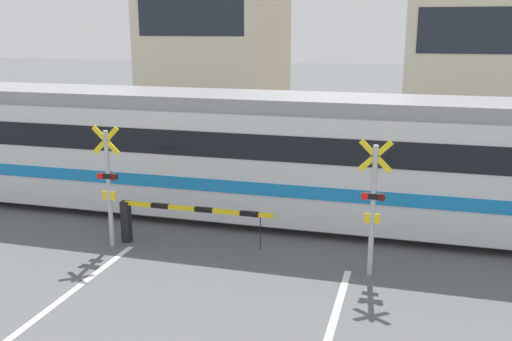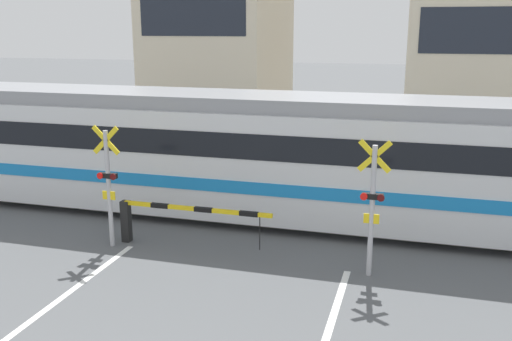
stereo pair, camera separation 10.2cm
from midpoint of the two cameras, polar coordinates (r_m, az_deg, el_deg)
rail_track_near at (r=15.03m, az=0.19°, el=-5.44°), size 50.00×0.10×0.08m
rail_track_far at (r=16.34m, az=1.53°, el=-3.82°), size 50.00×0.10×0.08m
commuter_train at (r=14.98m, az=4.92°, el=1.46°), size 21.17×2.72×3.37m
crossing_barrier_near at (r=13.69m, az=-9.46°, el=-4.46°), size 3.76×0.20×1.04m
crossing_barrier_far at (r=18.07m, az=9.05°, el=0.13°), size 3.76×0.20×1.04m
crossing_signal_left at (r=13.68m, az=-14.75°, el=-1.06°), size 0.68×0.15×2.91m
crossing_signal_right at (r=11.90m, az=11.39°, el=-3.13°), size 0.68×0.15×2.91m
pedestrian at (r=21.65m, az=2.78°, el=3.34°), size 0.38×0.23×1.78m
building_left_of_street at (r=29.85m, az=-3.93°, el=14.37°), size 5.97×7.49×10.43m
building_right_of_street at (r=28.24m, az=20.48°, el=12.10°), size 5.50×7.49×9.00m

